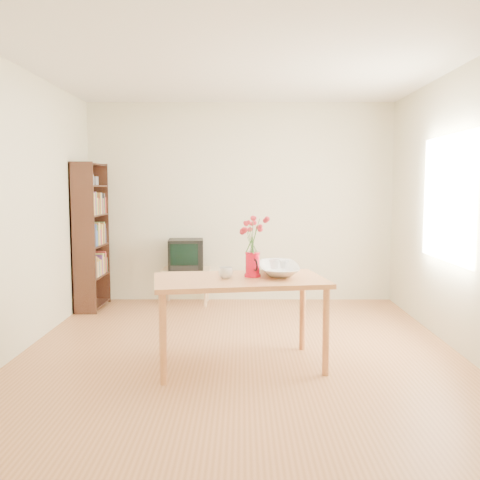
{
  "coord_description": "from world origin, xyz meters",
  "views": [
    {
      "loc": [
        0.02,
        -4.81,
        1.52
      ],
      "look_at": [
        0.0,
        0.3,
        1.0
      ],
      "focal_mm": 40.0,
      "sensor_mm": 36.0,
      "label": 1
    }
  ],
  "objects_px": {
    "mug": "(226,273)",
    "pitcher": "(253,266)",
    "television": "(186,254)",
    "bowl": "(279,246)",
    "table": "(240,288)"
  },
  "relations": [
    {
      "from": "table",
      "to": "bowl",
      "type": "relative_size",
      "value": 2.95
    },
    {
      "from": "mug",
      "to": "television",
      "type": "height_order",
      "value": "mug"
    },
    {
      "from": "bowl",
      "to": "television",
      "type": "relative_size",
      "value": 1.1
    },
    {
      "from": "mug",
      "to": "pitcher",
      "type": "bearing_deg",
      "value": -164.32
    },
    {
      "from": "pitcher",
      "to": "television",
      "type": "bearing_deg",
      "value": 92.32
    },
    {
      "from": "pitcher",
      "to": "bowl",
      "type": "bearing_deg",
      "value": 17.48
    },
    {
      "from": "table",
      "to": "mug",
      "type": "bearing_deg",
      "value": 179.13
    },
    {
      "from": "pitcher",
      "to": "mug",
      "type": "xyz_separation_m",
      "value": [
        -0.23,
        -0.09,
        -0.05
      ]
    },
    {
      "from": "bowl",
      "to": "mug",
      "type": "bearing_deg",
      "value": -151.43
    },
    {
      "from": "bowl",
      "to": "television",
      "type": "distance_m",
      "value": 2.41
    },
    {
      "from": "pitcher",
      "to": "mug",
      "type": "bearing_deg",
      "value": -175.26
    },
    {
      "from": "mug",
      "to": "bowl",
      "type": "distance_m",
      "value": 0.56
    },
    {
      "from": "table",
      "to": "bowl",
      "type": "xyz_separation_m",
      "value": [
        0.34,
        0.23,
        0.32
      ]
    },
    {
      "from": "pitcher",
      "to": "bowl",
      "type": "xyz_separation_m",
      "value": [
        0.23,
        0.16,
        0.15
      ]
    },
    {
      "from": "table",
      "to": "television",
      "type": "xyz_separation_m",
      "value": [
        -0.7,
        2.38,
        -0.01
      ]
    }
  ]
}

